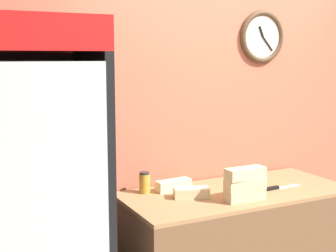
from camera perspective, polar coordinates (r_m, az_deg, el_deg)
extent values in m
cube|color=#B7664C|center=(3.50, 4.76, 0.90)|extent=(5.20, 0.06, 2.70)
torus|color=#4C3823|center=(3.70, 11.41, 10.60)|extent=(0.40, 0.04, 0.40)
cylinder|color=silver|center=(3.70, 11.41, 10.60)|extent=(0.33, 0.01, 0.33)
cube|color=black|center=(3.68, 11.30, 11.22)|extent=(0.05, 0.01, 0.08)
cube|color=black|center=(3.72, 12.05, 9.77)|extent=(0.10, 0.01, 0.11)
cube|color=#9E754C|center=(3.27, 8.37, -8.02)|extent=(1.58, 0.70, 0.02)
cube|color=black|center=(3.06, -16.96, -8.84)|extent=(0.73, 0.04, 1.84)
cube|color=black|center=(2.85, -9.05, -9.88)|extent=(0.05, 0.66, 1.84)
cube|color=white|center=(3.03, -16.86, -8.99)|extent=(0.63, 0.02, 1.74)
cube|color=silver|center=(2.46, -14.31, -13.02)|extent=(0.63, 0.01, 1.74)
cube|color=red|center=(2.59, -16.61, 10.71)|extent=(0.73, 0.59, 0.18)
cube|color=silver|center=(2.81, -15.63, -13.76)|extent=(0.61, 0.54, 0.01)
cube|color=silver|center=(2.70, -15.91, -7.22)|extent=(0.61, 0.54, 0.01)
cube|color=silver|center=(2.63, -16.20, -0.26)|extent=(0.61, 0.54, 0.01)
cylinder|color=#B2BCCC|center=(2.56, -15.54, -14.25)|extent=(0.06, 0.06, 0.13)
cylinder|color=#B2BCCC|center=(2.53, -15.62, -12.37)|extent=(0.02, 0.02, 0.05)
cylinder|color=#B2BCCC|center=(2.45, -11.55, 0.93)|extent=(0.08, 0.08, 0.13)
cylinder|color=#B2BCCC|center=(2.44, -11.61, 3.07)|extent=(0.03, 0.03, 0.06)
cube|color=beige|center=(3.05, 9.35, -8.31)|extent=(0.27, 0.10, 0.07)
cube|color=beige|center=(3.03, 9.38, -7.02)|extent=(0.27, 0.11, 0.07)
cube|color=beige|center=(3.01, 9.41, -5.71)|extent=(0.27, 0.10, 0.07)
cube|color=beige|center=(3.23, 0.66, -7.22)|extent=(0.25, 0.10, 0.07)
cube|color=beige|center=(3.07, 2.88, -8.12)|extent=(0.25, 0.17, 0.07)
cube|color=silver|center=(3.43, 14.46, -7.15)|extent=(0.20, 0.06, 0.00)
cube|color=black|center=(3.32, 12.48, -7.43)|extent=(0.12, 0.03, 0.02)
cylinder|color=gold|center=(3.17, -2.87, -7.02)|extent=(0.07, 0.07, 0.13)
cylinder|color=#262628|center=(3.15, -2.88, -5.76)|extent=(0.07, 0.07, 0.01)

